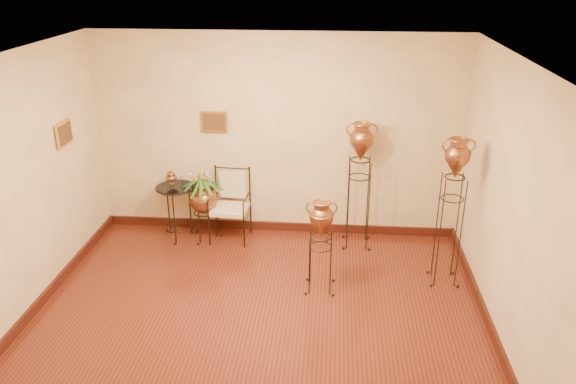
# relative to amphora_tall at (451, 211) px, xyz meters

# --- Properties ---
(ground) EXTENTS (5.00, 5.00, 0.00)m
(ground) POSITION_rel_amphora_tall_xyz_m (-2.15, -1.29, -0.94)
(ground) COLOR #5B2015
(ground) RESTS_ON ground
(room_shell) EXTENTS (5.02, 5.02, 2.81)m
(room_shell) POSITION_rel_amphora_tall_xyz_m (-2.16, -1.28, 0.80)
(room_shell) COLOR beige
(room_shell) RESTS_ON ground
(amphora_tall) EXTENTS (0.47, 0.47, 1.83)m
(amphora_tall) POSITION_rel_amphora_tall_xyz_m (0.00, 0.00, 0.00)
(amphora_tall) COLOR black
(amphora_tall) RESTS_ON ground
(amphora_mid) EXTENTS (0.51, 0.51, 1.74)m
(amphora_mid) POSITION_rel_amphora_tall_xyz_m (-1.03, 0.86, -0.06)
(amphora_mid) COLOR black
(amphora_mid) RESTS_ON ground
(amphora_short) EXTENTS (0.41, 0.41, 1.15)m
(amphora_short) POSITION_rel_amphora_tall_xyz_m (-1.49, -0.31, -0.36)
(amphora_short) COLOR black
(amphora_short) RESTS_ON ground
(planter_urn) EXTENTS (0.66, 0.66, 1.14)m
(planter_urn) POSITION_rel_amphora_tall_xyz_m (-3.14, 0.86, -0.30)
(planter_urn) COLOR black
(planter_urn) RESTS_ON ground
(armchair) EXTENTS (0.59, 0.55, 0.99)m
(armchair) POSITION_rel_amphora_tall_xyz_m (-2.78, 0.86, -0.44)
(armchair) COLOR black
(armchair) RESTS_ON ground
(side_table) EXTENTS (0.57, 0.57, 0.97)m
(side_table) POSITION_rel_amphora_tall_xyz_m (-3.51, 0.86, -0.53)
(side_table) COLOR black
(side_table) RESTS_ON ground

